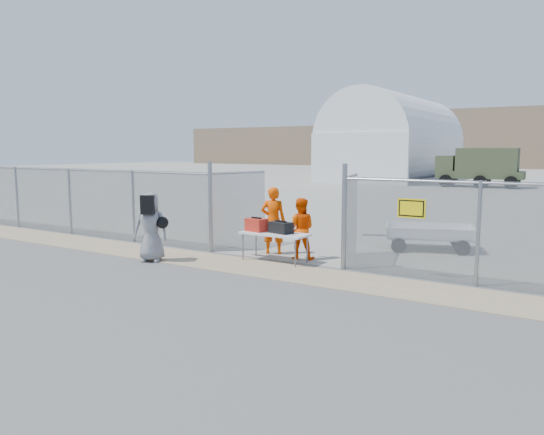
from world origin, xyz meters
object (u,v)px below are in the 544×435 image
Objects in this scene: visitor at (151,227)px; utility_trailer at (429,237)px; security_worker_right at (300,229)px; folding_table at (275,247)px; security_worker_left at (273,221)px.

visitor is 7.67m from utility_trailer.
folding_table is at bearing 35.30° from security_worker_right.
visitor reaches higher than folding_table.
security_worker_left reaches higher than security_worker_right.
visitor reaches higher than utility_trailer.
security_worker_left reaches higher than visitor.
visitor is at bearing -155.59° from utility_trailer.
visitor is (-2.69, -1.60, 0.51)m from folding_table.
security_worker_left is at bearing -159.45° from utility_trailer.
utility_trailer is (3.41, 2.85, -0.55)m from security_worker_left.
utility_trailer is at bearing -163.99° from security_worker_left.
folding_table is 1.10× the size of security_worker_right.
visitor is at bearing 13.45° from security_worker_right.
security_worker_right is at bearing 142.97° from security_worker_left.
folding_table is at bearing -146.94° from utility_trailer.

